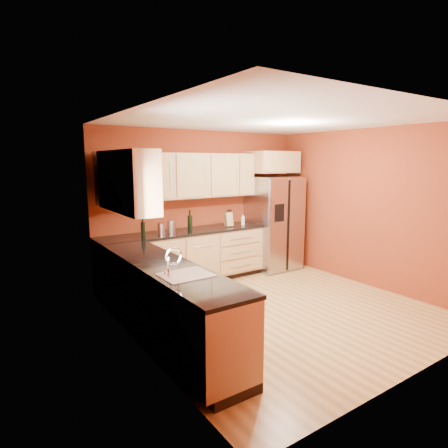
# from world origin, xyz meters

# --- Properties ---
(floor) EXTENTS (4.00, 4.00, 0.00)m
(floor) POSITION_xyz_m (0.00, 0.00, 0.00)
(floor) COLOR #A3793F
(floor) RESTS_ON ground
(ceiling) EXTENTS (4.00, 4.00, 0.00)m
(ceiling) POSITION_xyz_m (0.00, 0.00, 2.60)
(ceiling) COLOR silver
(ceiling) RESTS_ON wall_back
(wall_back) EXTENTS (4.00, 0.04, 2.60)m
(wall_back) POSITION_xyz_m (0.00, 2.00, 1.30)
(wall_back) COLOR maroon
(wall_back) RESTS_ON floor
(wall_front) EXTENTS (4.00, 0.04, 2.60)m
(wall_front) POSITION_xyz_m (0.00, -2.00, 1.30)
(wall_front) COLOR maroon
(wall_front) RESTS_ON floor
(wall_left) EXTENTS (0.04, 4.00, 2.60)m
(wall_left) POSITION_xyz_m (-2.00, 0.00, 1.30)
(wall_left) COLOR maroon
(wall_left) RESTS_ON floor
(wall_right) EXTENTS (0.04, 4.00, 2.60)m
(wall_right) POSITION_xyz_m (2.00, 0.00, 1.30)
(wall_right) COLOR maroon
(wall_right) RESTS_ON floor
(base_cabinets_back) EXTENTS (2.90, 0.60, 0.88)m
(base_cabinets_back) POSITION_xyz_m (-0.55, 1.70, 0.44)
(base_cabinets_back) COLOR tan
(base_cabinets_back) RESTS_ON floor
(base_cabinets_left) EXTENTS (0.60, 2.80, 0.88)m
(base_cabinets_left) POSITION_xyz_m (-1.70, 0.00, 0.44)
(base_cabinets_left) COLOR tan
(base_cabinets_left) RESTS_ON floor
(countertop_back) EXTENTS (2.90, 0.62, 0.04)m
(countertop_back) POSITION_xyz_m (-0.55, 1.69, 0.90)
(countertop_back) COLOR black
(countertop_back) RESTS_ON base_cabinets_back
(countertop_left) EXTENTS (0.62, 2.80, 0.04)m
(countertop_left) POSITION_xyz_m (-1.69, 0.00, 0.90)
(countertop_left) COLOR black
(countertop_left) RESTS_ON base_cabinets_left
(upper_cabinets_back) EXTENTS (2.30, 0.33, 0.75)m
(upper_cabinets_back) POSITION_xyz_m (-0.25, 1.83, 1.83)
(upper_cabinets_back) COLOR tan
(upper_cabinets_back) RESTS_ON wall_back
(upper_cabinets_left) EXTENTS (0.33, 1.35, 0.75)m
(upper_cabinets_left) POSITION_xyz_m (-1.83, 0.72, 1.83)
(upper_cabinets_left) COLOR tan
(upper_cabinets_left) RESTS_ON wall_left
(corner_upper_cabinet) EXTENTS (0.67, 0.67, 0.75)m
(corner_upper_cabinet) POSITION_xyz_m (-1.67, 1.67, 1.83)
(corner_upper_cabinet) COLOR tan
(corner_upper_cabinet) RESTS_ON wall_back
(over_fridge_cabinet) EXTENTS (0.92, 0.60, 0.40)m
(over_fridge_cabinet) POSITION_xyz_m (1.35, 1.70, 2.05)
(over_fridge_cabinet) COLOR tan
(over_fridge_cabinet) RESTS_ON wall_back
(refrigerator) EXTENTS (0.90, 0.75, 1.78)m
(refrigerator) POSITION_xyz_m (1.35, 1.62, 0.89)
(refrigerator) COLOR silver
(refrigerator) RESTS_ON floor
(window) EXTENTS (0.03, 0.90, 1.00)m
(window) POSITION_xyz_m (-1.98, -0.50, 1.55)
(window) COLOR white
(window) RESTS_ON wall_left
(sink_faucet) EXTENTS (0.50, 0.42, 0.30)m
(sink_faucet) POSITION_xyz_m (-1.69, -0.50, 1.07)
(sink_faucet) COLOR silver
(sink_faucet) RESTS_ON countertop_left
(canister_left) EXTENTS (0.13, 0.13, 0.21)m
(canister_left) POSITION_xyz_m (-0.80, 1.65, 1.02)
(canister_left) COLOR silver
(canister_left) RESTS_ON countertop_back
(canister_right) EXTENTS (0.12, 0.12, 0.18)m
(canister_right) POSITION_xyz_m (-0.99, 1.63, 1.01)
(canister_right) COLOR silver
(canister_right) RESTS_ON countertop_back
(wine_bottle_a) EXTENTS (0.09, 0.09, 0.30)m
(wine_bottle_a) POSITION_xyz_m (-1.27, 1.70, 1.07)
(wine_bottle_a) COLOR black
(wine_bottle_a) RESTS_ON countertop_back
(wine_bottle_b) EXTENTS (0.08, 0.08, 0.35)m
(wine_bottle_b) POSITION_xyz_m (-0.47, 1.64, 1.10)
(wine_bottle_b) COLOR black
(wine_bottle_b) RESTS_ON countertop_back
(knife_block) EXTENTS (0.14, 0.13, 0.25)m
(knife_block) POSITION_xyz_m (0.32, 1.65, 1.04)
(knife_block) COLOR #A68650
(knife_block) RESTS_ON countertop_back
(soap_dispenser) EXTENTS (0.08, 0.08, 0.19)m
(soap_dispenser) POSITION_xyz_m (0.61, 1.62, 1.02)
(soap_dispenser) COLOR silver
(soap_dispenser) RESTS_ON countertop_back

